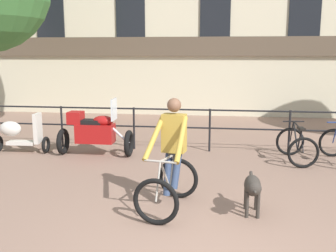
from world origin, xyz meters
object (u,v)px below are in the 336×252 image
parked_bicycle_near_lamp (296,146)px  parked_motorcycle (95,132)px  dog (253,187)px  cyclist_with_bike (171,160)px  parked_scooter (20,134)px

parked_bicycle_near_lamp → parked_motorcycle: bearing=-4.1°
dog → parked_bicycle_near_lamp: bearing=69.6°
parked_motorcycle → parked_bicycle_near_lamp: bearing=-89.3°
dog → parked_motorcycle: (-3.38, 3.06, 0.13)m
cyclist_with_bike → parked_motorcycle: size_ratio=0.99×
dog → parked_scooter: bearing=150.2°
parked_motorcycle → parked_bicycle_near_lamp: 4.59m
parked_scooter → dog: bearing=-122.4°
parked_bicycle_near_lamp → parked_scooter: 6.47m
cyclist_with_bike → dog: size_ratio=1.88×
cyclist_with_bike → parked_scooter: 4.98m
parked_motorcycle → parked_scooter: 1.89m
cyclist_with_bike → dog: 1.29m
dog → parked_motorcycle: 4.56m
cyclist_with_bike → parked_scooter: cyclist_with_bike is taller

